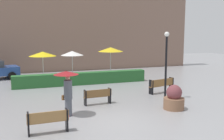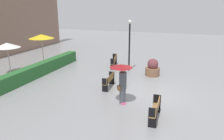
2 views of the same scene
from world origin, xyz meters
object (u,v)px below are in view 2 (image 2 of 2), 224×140
(bench_near_left, at_px, (156,109))
(pedestrian_with_umbrella, at_px, (122,77))
(planter_pot, at_px, (153,68))
(bench_far_right, at_px, (114,60))
(patio_umbrella_white, at_px, (7,45))
(bench_mid_center, at_px, (109,80))
(patio_umbrella_yellow_far, at_px, (41,36))
(lamp_post, at_px, (129,40))

(bench_near_left, height_order, pedestrian_with_umbrella, pedestrian_with_umbrella)
(planter_pot, bearing_deg, bench_far_right, 69.56)
(bench_far_right, relative_size, pedestrian_with_umbrella, 0.90)
(bench_near_left, distance_m, patio_umbrella_white, 11.72)
(bench_mid_center, xyz_separation_m, pedestrian_with_umbrella, (-1.86, -1.40, 0.96))
(patio_umbrella_yellow_far, bearing_deg, bench_near_left, -120.22)
(pedestrian_with_umbrella, distance_m, planter_pot, 5.37)
(pedestrian_with_umbrella, bearing_deg, patio_umbrella_yellow_far, 59.60)
(bench_far_right, xyz_separation_m, patio_umbrella_yellow_far, (-1.45, 5.93, 1.90))
(bench_near_left, relative_size, patio_umbrella_white, 0.67)
(bench_far_right, height_order, planter_pot, planter_pot)
(planter_pot, distance_m, patio_umbrella_white, 10.61)
(pedestrian_with_umbrella, relative_size, patio_umbrella_yellow_far, 0.80)
(bench_mid_center, distance_m, pedestrian_with_umbrella, 2.52)
(bench_far_right, xyz_separation_m, lamp_post, (-0.61, -1.43, 1.84))
(bench_near_left, bearing_deg, bench_mid_center, 48.44)
(bench_mid_center, height_order, bench_far_right, bench_far_right)
(bench_far_right, bearing_deg, bench_near_left, -148.74)
(bench_mid_center, bearing_deg, pedestrian_with_umbrella, -142.99)
(bench_mid_center, relative_size, pedestrian_with_umbrella, 0.73)
(bench_near_left, distance_m, planter_pot, 6.44)
(planter_pot, height_order, lamp_post, lamp_post)
(bench_mid_center, bearing_deg, patio_umbrella_white, 89.01)
(planter_pot, relative_size, patio_umbrella_white, 0.53)
(bench_mid_center, relative_size, bench_near_left, 0.97)
(pedestrian_with_umbrella, xyz_separation_m, lamp_post, (5.90, 1.27, 0.94))
(pedestrian_with_umbrella, height_order, lamp_post, lamp_post)
(pedestrian_with_umbrella, bearing_deg, bench_mid_center, 37.01)
(bench_near_left, distance_m, pedestrian_with_umbrella, 2.38)
(pedestrian_with_umbrella, relative_size, patio_umbrella_white, 0.90)
(bench_far_right, relative_size, planter_pot, 1.52)
(planter_pot, bearing_deg, lamp_post, 71.49)
(bench_far_right, bearing_deg, bench_mid_center, -164.45)
(bench_mid_center, xyz_separation_m, bench_far_right, (4.65, 1.29, 0.05))
(bench_far_right, bearing_deg, patio_umbrella_yellow_far, 103.77)
(bench_far_right, xyz_separation_m, pedestrian_with_umbrella, (-6.51, -2.70, 0.91))
(bench_mid_center, height_order, lamp_post, lamp_post)
(bench_far_right, relative_size, bench_near_left, 1.20)
(lamp_post, bearing_deg, bench_mid_center, 178.09)
(bench_mid_center, height_order, bench_near_left, bench_near_left)
(bench_far_right, bearing_deg, pedestrian_with_umbrella, -157.51)
(pedestrian_with_umbrella, relative_size, lamp_post, 0.54)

